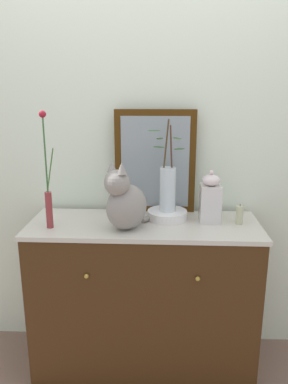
% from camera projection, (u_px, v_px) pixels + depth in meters
% --- Properties ---
extents(ground_plane, '(6.00, 6.00, 0.00)m').
position_uv_depth(ground_plane, '(144.00, 363.00, 2.35)').
color(ground_plane, '#7F6050').
extents(wall_back, '(4.40, 0.08, 2.60)m').
position_uv_depth(wall_back, '(146.00, 148.00, 2.31)').
color(wall_back, silver).
rests_on(wall_back, ground_plane).
extents(sideboard, '(1.29, 0.50, 0.93)m').
position_uv_depth(sideboard, '(144.00, 297.00, 2.22)').
color(sideboard, '#3F240F').
rests_on(sideboard, ground_plane).
extents(mirror_leaning, '(0.48, 0.03, 0.61)m').
position_uv_depth(mirror_leaning, '(155.00, 162.00, 2.23)').
color(mirror_leaning, '#452608').
rests_on(mirror_leaning, sideboard).
extents(cat_sitting, '(0.35, 0.38, 0.38)m').
position_uv_depth(cat_sitting, '(125.00, 202.00, 1.97)').
color(cat_sitting, gray).
rests_on(cat_sitting, sideboard).
extents(vase_slim_green, '(0.06, 0.04, 0.62)m').
position_uv_depth(vase_slim_green, '(48.00, 193.00, 1.98)').
color(vase_slim_green, maroon).
rests_on(vase_slim_green, sideboard).
extents(bowl_porcelain, '(0.23, 0.23, 0.05)m').
position_uv_depth(bowl_porcelain, '(167.00, 215.00, 2.16)').
color(bowl_porcelain, white).
rests_on(bowl_porcelain, sideboard).
extents(vase_glass_clear, '(0.21, 0.14, 0.51)m').
position_uv_depth(vase_glass_clear, '(168.00, 187.00, 2.12)').
color(vase_glass_clear, silver).
rests_on(vase_glass_clear, bowl_porcelain).
extents(jar_lidded_porcelain, '(0.11, 0.11, 0.30)m').
position_uv_depth(jar_lidded_porcelain, '(210.00, 199.00, 2.09)').
color(jar_lidded_porcelain, silver).
rests_on(jar_lidded_porcelain, sideboard).
extents(candle_pillar, '(0.04, 0.04, 0.11)m').
position_uv_depth(candle_pillar, '(239.00, 215.00, 2.08)').
color(candle_pillar, beige).
rests_on(candle_pillar, sideboard).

